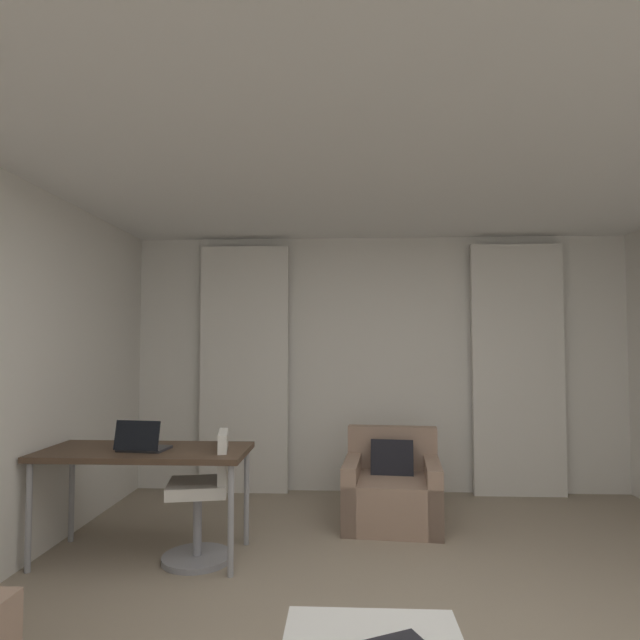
% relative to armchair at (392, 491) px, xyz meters
% --- Properties ---
extents(wall_window, '(5.12, 0.06, 2.60)m').
position_rel_armchair_xyz_m(wall_window, '(-0.05, 0.99, 1.04)').
color(wall_window, silver).
rests_on(wall_window, ground).
extents(ceiling, '(5.12, 6.12, 0.06)m').
position_rel_armchair_xyz_m(ceiling, '(-0.05, -2.04, 2.37)').
color(ceiling, white).
rests_on(ceiling, wall_left).
extents(curtain_left_panel, '(0.90, 0.06, 2.50)m').
position_rel_armchair_xyz_m(curtain_left_panel, '(-1.42, 0.86, 0.99)').
color(curtain_left_panel, silver).
rests_on(curtain_left_panel, ground).
extents(curtain_right_panel, '(0.90, 0.06, 2.50)m').
position_rel_armchair_xyz_m(curtain_right_panel, '(1.33, 0.86, 0.99)').
color(curtain_right_panel, silver).
rests_on(curtain_right_panel, ground).
extents(armchair, '(0.85, 0.84, 0.76)m').
position_rel_armchair_xyz_m(armchair, '(0.00, 0.00, 0.00)').
color(armchair, '#997A66').
rests_on(armchair, ground).
extents(desk, '(1.44, 0.65, 0.75)m').
position_rel_armchair_xyz_m(desk, '(-1.80, -0.81, 0.43)').
color(desk, '#4C3828').
rests_on(desk, ground).
extents(desk_chair, '(0.48, 0.48, 0.88)m').
position_rel_armchair_xyz_m(desk_chair, '(-1.38, -0.84, 0.13)').
color(desk_chair, gray).
rests_on(desk_chair, ground).
extents(laptop, '(0.35, 0.28, 0.22)m').
position_rel_armchair_xyz_m(laptop, '(-1.80, -0.88, 0.54)').
color(laptop, '#2D2D33').
rests_on(laptop, desk).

